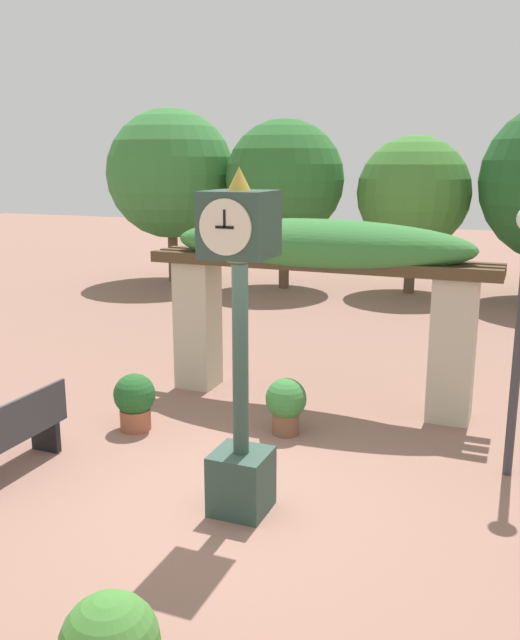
{
  "coord_description": "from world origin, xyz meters",
  "views": [
    {
      "loc": [
        2.76,
        -5.91,
        3.43
      ],
      "look_at": [
        0.27,
        0.27,
        1.86
      ],
      "focal_mm": 38.0,
      "sensor_mm": 36.0,
      "label": 1
    }
  ],
  "objects_px": {
    "park_bench": "(11,437)",
    "potted_plant_near_left": "(286,403)",
    "pedestal_clock": "(240,343)",
    "potted_plant_far_left": "(135,400)"
  },
  "relations": [
    {
      "from": "potted_plant_far_left",
      "to": "park_bench",
      "type": "relative_size",
      "value": 0.47
    },
    {
      "from": "pedestal_clock",
      "to": "potted_plant_near_left",
      "type": "bearing_deg",
      "value": 97.1
    },
    {
      "from": "park_bench",
      "to": "potted_plant_near_left",
      "type": "bearing_deg",
      "value": 131.95
    },
    {
      "from": "potted_plant_near_left",
      "to": "potted_plant_far_left",
      "type": "distance_m",
      "value": 1.97
    },
    {
      "from": "potted_plant_near_left",
      "to": "park_bench",
      "type": "xyz_separation_m",
      "value": [
        -2.46,
        -2.21,
        0.03
      ]
    },
    {
      "from": "pedestal_clock",
      "to": "potted_plant_far_left",
      "type": "height_order",
      "value": "pedestal_clock"
    },
    {
      "from": "pedestal_clock",
      "to": "park_bench",
      "type": "distance_m",
      "value": 3.01
    },
    {
      "from": "pedestal_clock",
      "to": "potted_plant_near_left",
      "type": "xyz_separation_m",
      "value": [
        -0.25,
        2.0,
        -1.33
      ]
    },
    {
      "from": "potted_plant_far_left",
      "to": "park_bench",
      "type": "height_order",
      "value": "park_bench"
    },
    {
      "from": "potted_plant_far_left",
      "to": "park_bench",
      "type": "xyz_separation_m",
      "value": [
        -0.58,
        -1.62,
        0.03
      ]
    }
  ]
}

